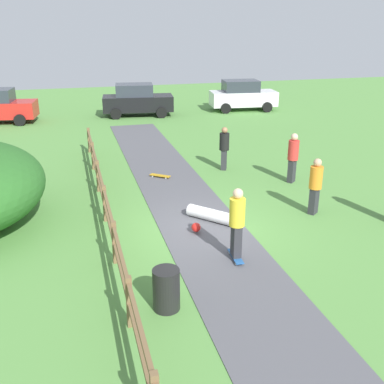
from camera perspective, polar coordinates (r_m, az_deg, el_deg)
name	(u,v)px	position (r m, az deg, el deg)	size (l,w,h in m)	color
ground_plane	(203,229)	(13.10, 1.32, -4.59)	(60.00, 60.00, 0.00)	#568E42
asphalt_path	(203,228)	(13.10, 1.32, -4.55)	(2.40, 28.00, 0.02)	#515156
wooden_fence	(109,217)	(12.40, -10.27, -3.08)	(0.12, 18.12, 1.10)	brown
trash_bin	(166,289)	(9.54, -3.21, -11.98)	(0.56, 0.56, 0.90)	black
skater_riding	(237,221)	(11.09, 5.60, -3.55)	(0.40, 0.81, 1.86)	#265999
skater_fallen	(212,216)	(13.41, 2.54, -3.04)	(1.54, 1.52, 0.36)	white
skateboard_loose	(160,176)	(17.25, -3.98, 2.05)	(0.75, 0.66, 0.08)	#BF8C19
bystander_orange	(315,184)	(14.25, 15.08, 1.01)	(0.53, 0.53, 1.75)	#2D2D33
bystander_black	(224,146)	(18.00, 4.02, 5.66)	(0.51, 0.51, 1.70)	#2D2D33
bystander_red	(293,155)	(16.89, 12.43, 4.45)	(0.54, 0.54, 1.81)	#2D2D33
parked_car_black	(137,100)	(28.63, -6.83, 11.27)	(4.38, 2.40, 1.92)	black
parked_car_white	(243,95)	(30.38, 6.29, 11.84)	(4.36, 2.35, 1.92)	silver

